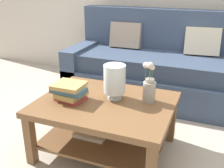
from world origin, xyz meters
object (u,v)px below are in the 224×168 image
object	(u,v)px
coffee_table	(105,116)
glass_hurricane_vase	(115,80)
book_stack_main	(70,91)
flower_pitcher	(149,86)
couch	(160,69)

from	to	relation	value
coffee_table	glass_hurricane_vase	size ratio (longest dim) A/B	3.74
coffee_table	book_stack_main	size ratio (longest dim) A/B	3.83
coffee_table	flower_pitcher	distance (m)	0.45
couch	book_stack_main	bearing A→B (deg)	-107.89
book_stack_main	flower_pitcher	xyz separation A→B (m)	(0.61, 0.22, 0.05)
couch	glass_hurricane_vase	world-z (taller)	couch
couch	flower_pitcher	xyz separation A→B (m)	(0.16, -1.19, 0.24)
coffee_table	flower_pitcher	world-z (taller)	flower_pitcher
flower_pitcher	book_stack_main	bearing A→B (deg)	-160.39
couch	book_stack_main	world-z (taller)	couch
book_stack_main	glass_hurricane_vase	bearing A→B (deg)	26.22
book_stack_main	glass_hurricane_vase	size ratio (longest dim) A/B	0.98
flower_pitcher	coffee_table	bearing A→B (deg)	-157.66
couch	coffee_table	world-z (taller)	couch
glass_hurricane_vase	coffee_table	bearing A→B (deg)	-124.70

